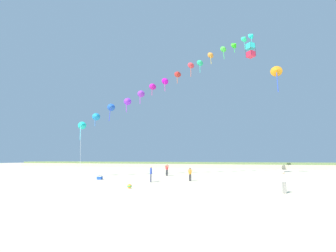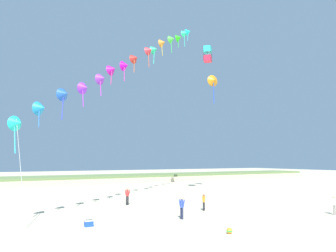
% 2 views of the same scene
% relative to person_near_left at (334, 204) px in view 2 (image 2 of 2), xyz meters
% --- Properties ---
extents(ground_plane, '(240.00, 240.00, 0.00)m').
position_rel_person_near_left_xyz_m(ground_plane, '(-11.57, -2.75, -0.92)').
color(ground_plane, beige).
extents(dune_ridge, '(120.00, 10.89, 1.50)m').
position_rel_person_near_left_xyz_m(dune_ridge, '(-11.57, 44.90, -0.17)').
color(dune_ridge, beige).
rests_on(dune_ridge, ground).
extents(person_near_left, '(0.55, 0.22, 1.58)m').
position_rel_person_near_left_xyz_m(person_near_left, '(0.00, 0.00, 0.00)').
color(person_near_left, gray).
rests_on(person_near_left, ground).
extents(person_near_right, '(0.29, 0.59, 1.70)m').
position_rel_person_near_left_xyz_m(person_near_right, '(-12.10, 4.62, 0.07)').
color(person_near_right, '#282D4C').
rests_on(person_near_right, ground).
extents(person_mid_center, '(0.61, 0.24, 1.75)m').
position_rel_person_near_left_xyz_m(person_mid_center, '(-13.09, 13.59, 0.09)').
color(person_mid_center, black).
rests_on(person_mid_center, ground).
extents(person_far_left, '(0.50, 0.28, 1.48)m').
position_rel_person_near_left_xyz_m(person_far_left, '(-8.30, 7.00, -0.06)').
color(person_far_left, black).
rests_on(person_far_left, ground).
extents(kite_banner_string, '(25.44, 16.55, 25.49)m').
position_rel_person_near_left_xyz_m(kite_banner_string, '(-11.58, 15.10, 15.22)').
color(kite_banner_string, '#1CCFC1').
extents(large_kite_low_lead, '(1.47, 1.47, 2.15)m').
position_rel_person_near_left_xyz_m(large_kite_low_lead, '(-0.47, 16.55, 18.14)').
color(large_kite_low_lead, '#DD2642').
extents(large_kite_mid_trail, '(1.89, 0.82, 4.61)m').
position_rel_person_near_left_xyz_m(large_kite_mid_trail, '(3.70, 20.70, 15.96)').
color(large_kite_mid_trail, orange).
extents(beach_cooler, '(0.58, 0.41, 0.46)m').
position_rel_person_near_left_xyz_m(beach_cooler, '(-19.03, 5.56, -0.70)').
color(beach_cooler, blue).
rests_on(beach_cooler, ground).
extents(beach_ball, '(0.36, 0.36, 0.36)m').
position_rel_person_near_left_xyz_m(beach_ball, '(-11.94, -0.74, -0.74)').
color(beach_ball, orange).
rests_on(beach_ball, ground).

